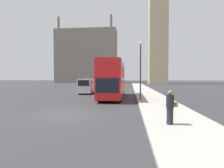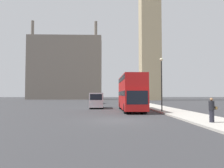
% 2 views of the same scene
% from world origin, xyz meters
% --- Properties ---
extents(ground_plane, '(300.00, 300.00, 0.00)m').
position_xyz_m(ground_plane, '(0.00, 0.00, 0.00)').
color(ground_plane, '#333335').
extents(sidewalk_strip, '(3.61, 120.00, 0.15)m').
position_xyz_m(sidewalk_strip, '(6.80, 0.00, 0.07)').
color(sidewalk_strip, '#ADA89E').
rests_on(sidewalk_strip, ground_plane).
extents(clock_tower, '(7.44, 7.61, 63.28)m').
position_xyz_m(clock_tower, '(14.99, 59.60, 32.50)').
color(clock_tower, tan).
rests_on(clock_tower, ground_plane).
extents(building_block_distant, '(29.83, 10.12, 31.61)m').
position_xyz_m(building_block_distant, '(-17.43, 74.69, 12.99)').
color(building_block_distant, slate).
rests_on(building_block_distant, ground_plane).
extents(red_double_decker_bus, '(2.44, 10.35, 4.24)m').
position_xyz_m(red_double_decker_bus, '(2.22, 9.65, 2.37)').
color(red_double_decker_bus, red).
rests_on(red_double_decker_bus, ground_plane).
extents(white_van, '(1.94, 5.31, 2.23)m').
position_xyz_m(white_van, '(-2.18, 15.13, 1.21)').
color(white_van, silver).
rests_on(white_van, ground_plane).
extents(pedestrian, '(0.53, 0.37, 1.65)m').
position_xyz_m(pedestrian, '(6.20, -2.46, 0.97)').
color(pedestrian, '#23232D').
rests_on(pedestrian, sidewalk_strip).
extents(street_lamp, '(0.36, 0.36, 5.94)m').
position_xyz_m(street_lamp, '(5.31, 7.02, 4.03)').
color(street_lamp, black).
rests_on(street_lamp, sidewalk_strip).
extents(parked_sedan, '(1.73, 4.35, 1.49)m').
position_xyz_m(parked_sedan, '(-2.37, 32.05, 0.68)').
color(parked_sedan, black).
rests_on(parked_sedan, ground_plane).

